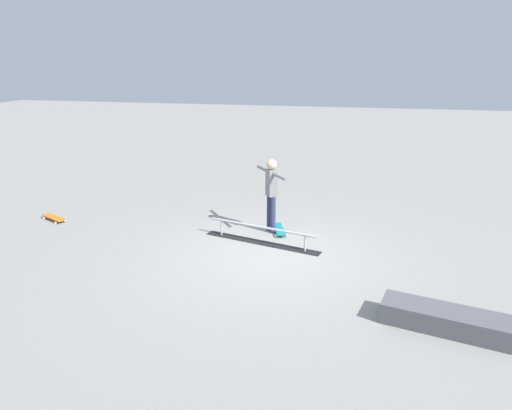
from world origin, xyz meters
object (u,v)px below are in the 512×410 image
object	(u,v)px
grind_rail	(261,236)
skate_ledge	(444,319)
skateboard_main	(279,229)
loose_skateboard_orange	(54,218)
skater_main	(271,190)

from	to	relation	value
grind_rail	skate_ledge	size ratio (longest dim) A/B	1.49
skateboard_main	loose_skateboard_orange	world-z (taller)	same
skate_ledge	skater_main	world-z (taller)	skater_main
skater_main	skateboard_main	world-z (taller)	skater_main
skater_main	loose_skateboard_orange	distance (m)	5.35
grind_rail	skate_ledge	bearing A→B (deg)	155.96
grind_rail	skateboard_main	size ratio (longest dim) A/B	3.18
skate_ledge	skateboard_main	distance (m)	4.47
grind_rail	skateboard_main	xyz separation A→B (m)	(-0.25, -0.71, -0.09)
skateboard_main	loose_skateboard_orange	bearing A→B (deg)	-104.85
skate_ledge	skateboard_main	world-z (taller)	skate_ledge
grind_rail	loose_skateboard_orange	world-z (taller)	grind_rail
skateboard_main	loose_skateboard_orange	size ratio (longest dim) A/B	1.02
loose_skateboard_orange	skate_ledge	bearing A→B (deg)	-173.02
skate_ledge	skateboard_main	size ratio (longest dim) A/B	2.14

